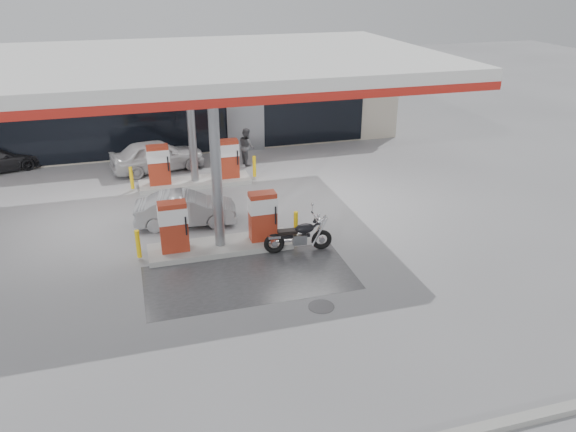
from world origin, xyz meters
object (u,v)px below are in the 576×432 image
parked_motorcycle (299,237)px  hatchback_silver (186,209)px  attendant (247,146)px  parked_car_right (304,124)px  pump_island_far (194,168)px  pump_island_near (219,229)px  sedan_white (157,155)px

parked_motorcycle → hatchback_silver: 4.37m
attendant → parked_car_right: attendant is taller
parked_car_right → pump_island_far: bearing=151.6°
pump_island_near → hatchback_silver: pump_island_near is taller
parked_motorcycle → parked_car_right: (4.21, 12.80, 0.00)m
parked_motorcycle → attendant: size_ratio=1.31×
parked_motorcycle → pump_island_far: bearing=114.7°
pump_island_near → pump_island_far: size_ratio=1.00×
parked_motorcycle → sedan_white: bearing=117.8°
parked_motorcycle → pump_island_near: bearing=166.8°
pump_island_far → sedan_white: bearing=121.1°
pump_island_near → parked_car_right: size_ratio=1.43×
parked_motorcycle → hatchback_silver: size_ratio=0.63×
attendant → sedan_white: bearing=76.3°
pump_island_near → attendant: 8.35m
parked_motorcycle → sedan_white: size_ratio=0.54×
pump_island_near → parked_car_right: 13.69m
pump_island_far → attendant: size_ratio=3.08×
attendant → pump_island_far: bearing=116.8°
pump_island_near → parked_car_right: bearing=61.2°
pump_island_near → attendant: bearing=71.8°
sedan_white → parked_motorcycle: bearing=-168.0°
pump_island_near → parked_motorcycle: 2.51m
sedan_white → attendant: 3.94m
attendant → pump_island_near: bearing=152.1°
parked_motorcycle → attendant: (0.23, 8.73, 0.34)m
parked_motorcycle → attendant: bearing=94.0°
pump_island_near → parked_motorcycle: bearing=-18.6°
attendant → hatchback_silver: size_ratio=0.48×
pump_island_far → hatchback_silver: size_ratio=1.49×
pump_island_near → parked_car_right: pump_island_near is taller
pump_island_near → hatchback_silver: size_ratio=1.49×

